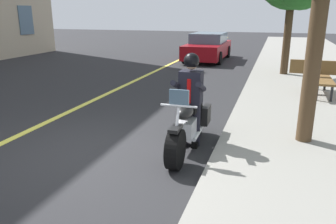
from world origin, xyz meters
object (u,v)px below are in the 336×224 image
(car_dark, at_px, (208,47))
(bench_sidewalk, at_px, (322,75))
(motorcycle_main, at_px, (188,125))
(rider_main, at_px, (191,92))

(car_dark, xyz_separation_m, bench_sidewalk, (7.17, 4.76, 0.02))
(motorcycle_main, bearing_deg, bench_sidewalk, 150.21)
(motorcycle_main, relative_size, rider_main, 1.27)
(car_dark, bearing_deg, bench_sidewalk, 33.59)
(motorcycle_main, relative_size, bench_sidewalk, 1.23)
(motorcycle_main, height_order, bench_sidewalk, motorcycle_main)
(car_dark, distance_m, bench_sidewalk, 8.61)
(motorcycle_main, distance_m, car_dark, 12.12)
(bench_sidewalk, bearing_deg, rider_main, -30.86)
(rider_main, height_order, car_dark, rider_main)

